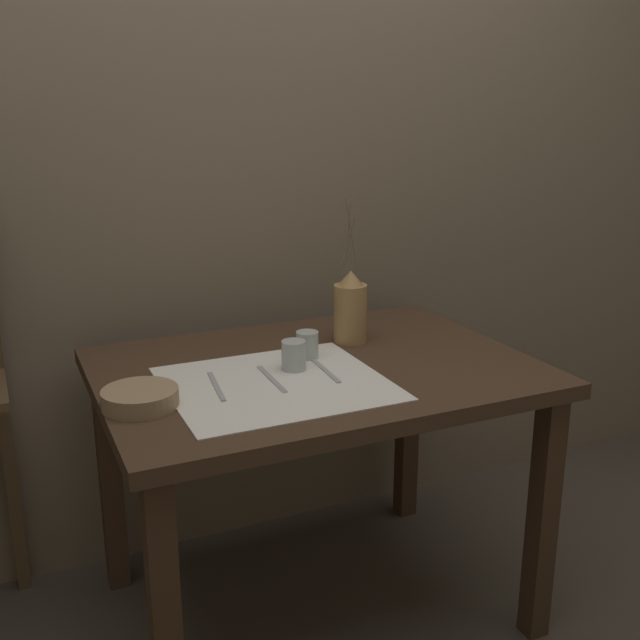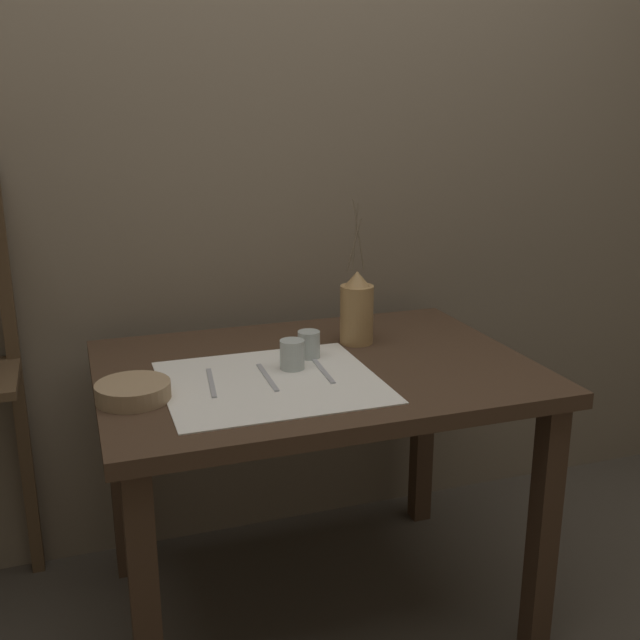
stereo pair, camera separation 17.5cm
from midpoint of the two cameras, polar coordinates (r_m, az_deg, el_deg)
name	(u,v)px [view 2 (the right image)]	position (r m, az deg, el deg)	size (l,w,h in m)	color
ground_plane	(316,605)	(2.31, 2.00, -20.96)	(12.00, 12.00, 0.00)	#473F35
stone_wall_back	(262,169)	(2.33, -2.29, 11.41)	(7.00, 0.06, 2.40)	#7A6B56
wooden_table	(315,400)	(1.99, 2.18, -6.17)	(1.12, 0.81, 0.74)	#422D1E
linen_cloth	(271,382)	(1.83, -1.02, -4.78)	(0.52, 0.47, 0.00)	white
pitcher_with_flowers	(357,310)	(2.11, 5.20, 0.76)	(0.09, 0.09, 0.41)	#A87F4C
wooden_bowl	(133,391)	(1.75, -11.29, -5.40)	(0.17, 0.17, 0.04)	#9E7F5B
glass_tumbler_near	(292,354)	(1.90, 0.50, -2.68)	(0.06, 0.06, 0.08)	#B7C1BC
glass_tumbler_far	(308,344)	(1.99, 1.63, -1.91)	(0.06, 0.06, 0.07)	#B7C1BC
fork_outer	(211,383)	(1.82, -5.56, -4.81)	(0.03, 0.19, 0.00)	#A8A8AD
knife_center	(267,377)	(1.85, -1.33, -4.42)	(0.02, 0.19, 0.00)	#A8A8AD
fork_inner	(324,370)	(1.90, 2.92, -3.84)	(0.02, 0.19, 0.00)	#A8A8AD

